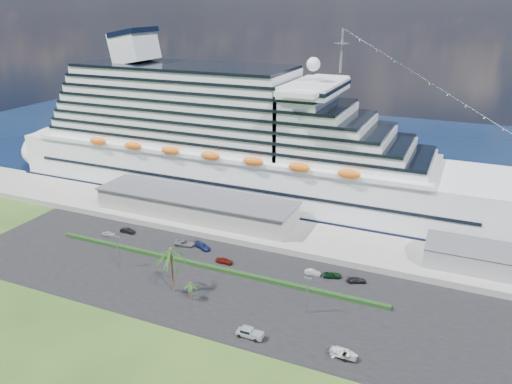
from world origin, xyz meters
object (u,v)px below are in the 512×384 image
at_px(cruise_ship, 240,147).
at_px(pickup_truck, 249,333).
at_px(parked_car_3, 203,246).
at_px(boat_trailer, 344,353).

height_order(cruise_ship, pickup_truck, cruise_ship).
distance_m(parked_car_3, boat_trailer, 52.45).
height_order(cruise_ship, parked_car_3, cruise_ship).
bearing_deg(parked_car_3, pickup_truck, -113.23).
bearing_deg(parked_car_3, cruise_ship, 35.02).
bearing_deg(parked_car_3, boat_trailer, -97.44).
height_order(parked_car_3, boat_trailer, boat_trailer).
bearing_deg(pickup_truck, parked_car_3, 132.56).
height_order(pickup_truck, boat_trailer, pickup_truck).
xyz_separation_m(cruise_ship, boat_trailer, (52.17, -66.97, -15.42)).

